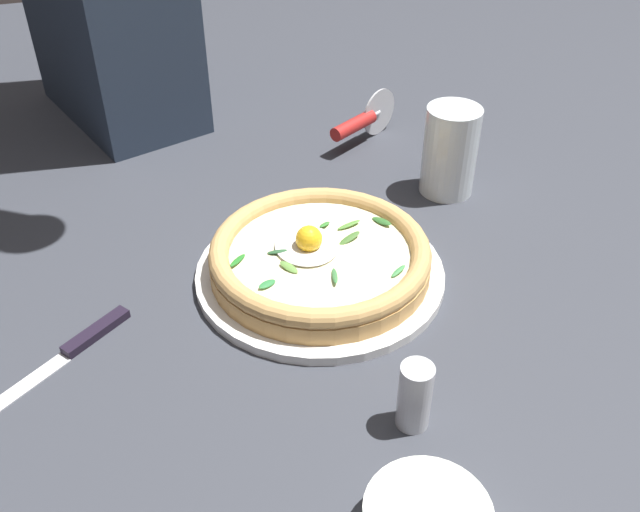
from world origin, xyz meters
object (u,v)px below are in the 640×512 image
Objects in this scene: pizza_cutter at (361,121)px; drinking_glass at (449,157)px; pepper_shaker at (415,396)px; pizza at (320,256)px; table_knife at (74,348)px.

drinking_glass reaches higher than pizza_cutter.
drinking_glass reaches higher than pepper_shaker.
pepper_shaker reaches higher than pizza.
pizza is 0.35m from pizza_cutter.
pizza_cutter is 1.05× the size of drinking_glass.
pizza_cutter is 0.76× the size of table_knife.
pizza_cutter is 0.57m from table_knife.
table_knife is (-0.04, 0.29, -0.03)m from pizza.
table_knife is 2.38× the size of pepper_shaker.
drinking_glass reaches higher than table_knife.
table_knife is at bearing 108.13° from drinking_glass.
pepper_shaker is (-0.24, -0.01, 0.00)m from pizza.
table_knife is at bearing 56.42° from pepper_shaker.
pizza_cutter reaches higher than table_knife.
pizza_cutter is 1.80× the size of pepper_shaker.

